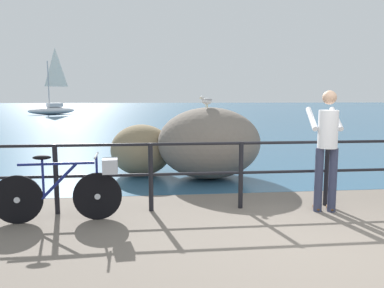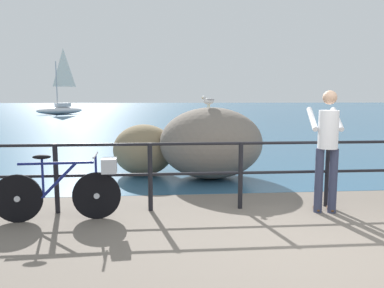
% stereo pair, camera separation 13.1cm
% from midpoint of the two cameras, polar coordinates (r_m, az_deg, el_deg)
% --- Properties ---
extents(ground_plane, '(120.00, 120.00, 0.10)m').
position_cam_midpoint_polar(ground_plane, '(23.84, -0.04, 3.17)').
color(ground_plane, '#6B6056').
extents(sea_surface, '(120.00, 90.00, 0.01)m').
position_cam_midpoint_polar(sea_surface, '(51.30, -2.54, 5.48)').
color(sea_surface, '#2D5675').
rests_on(sea_surface, ground_plane).
extents(promenade_railing, '(9.56, 0.07, 1.02)m').
position_cam_midpoint_polar(promenade_railing, '(5.82, 14.71, -3.38)').
color(promenade_railing, black).
rests_on(promenade_railing, ground_plane).
extents(bicycle, '(1.70, 0.48, 0.92)m').
position_cam_midpoint_polar(bicycle, '(5.33, -17.81, -6.34)').
color(bicycle, black).
rests_on(bicycle, ground_plane).
extents(person_at_railing, '(0.53, 0.67, 1.78)m').
position_cam_midpoint_polar(person_at_railing, '(5.71, 20.74, -0.20)').
color(person_at_railing, '#333851').
rests_on(person_at_railing, ground_plane).
extents(breakwater_boulder_main, '(2.13, 1.85, 1.47)m').
position_cam_midpoint_polar(breakwater_boulder_main, '(7.67, 3.44, 0.16)').
color(breakwater_boulder_main, slate).
rests_on(breakwater_boulder_main, ground).
extents(breakwater_boulder_left, '(1.32, 1.25, 1.09)m').
position_cam_midpoint_polar(breakwater_boulder_left, '(8.08, -6.96, -0.86)').
color(breakwater_boulder_left, '#837254').
rests_on(breakwater_boulder_left, ground).
extents(seagull, '(0.32, 0.24, 0.23)m').
position_cam_midpoint_polar(seagull, '(7.52, 3.07, 6.71)').
color(seagull, gold).
rests_on(seagull, breakwater_boulder_main).
extents(sailboat, '(4.29, 3.70, 6.16)m').
position_cam_midpoint_polar(sailboat, '(37.08, -19.53, 5.43)').
color(sailboat, white).
rests_on(sailboat, sea_surface).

